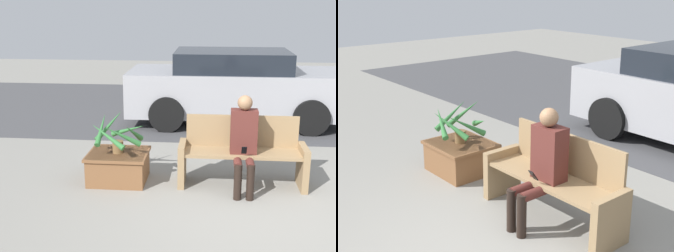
% 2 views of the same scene
% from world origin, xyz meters
% --- Properties ---
extents(bench, '(1.76, 0.53, 0.96)m').
position_xyz_m(bench, '(-0.24, 0.95, 0.45)').
color(bench, '#8C704C').
rests_on(bench, ground_plane).
extents(person_seated, '(0.36, 0.63, 1.31)m').
position_xyz_m(person_seated, '(-0.24, 0.75, 0.72)').
color(person_seated, '#51231E').
rests_on(person_seated, ground_plane).
extents(planter_box, '(0.85, 0.77, 0.42)m').
position_xyz_m(planter_box, '(-2.00, 0.90, 0.23)').
color(planter_box, brown).
rests_on(planter_box, ground_plane).
extents(potted_plant, '(0.75, 0.78, 0.57)m').
position_xyz_m(potted_plant, '(-2.00, 0.88, 0.71)').
color(potted_plant, brown).
rests_on(potted_plant, planter_box).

